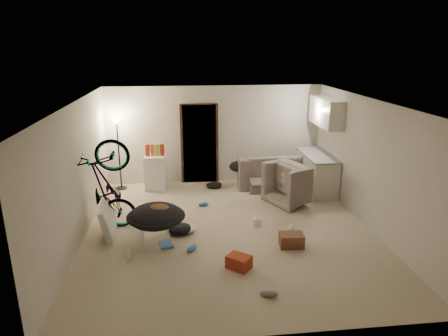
{
  "coord_description": "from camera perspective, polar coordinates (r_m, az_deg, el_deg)",
  "views": [
    {
      "loc": [
        -0.9,
        -7.04,
        3.47
      ],
      "look_at": [
        -0.03,
        0.6,
        1.09
      ],
      "focal_mm": 32.0,
      "sensor_mm": 36.0,
      "label": 1
    }
  ],
  "objects": [
    {
      "name": "wall_back",
      "position": [
        10.33,
        -1.34,
        4.79
      ],
      "size": [
        5.5,
        0.02,
        2.5
      ],
      "primitive_type": "cube",
      "color": "beige",
      "rests_on": "floor"
    },
    {
      "name": "ceiling",
      "position": [
        7.16,
        0.8,
        9.5
      ],
      "size": [
        5.5,
        6.0,
        0.02
      ],
      "primitive_type": "cube",
      "color": "white",
      "rests_on": "wall_back"
    },
    {
      "name": "kitchen_uppers",
      "position": [
        9.8,
        14.42,
        7.74
      ],
      "size": [
        0.38,
        1.4,
        0.65
      ],
      "primitive_type": "cube",
      "color": "beige",
      "rests_on": "wall_right"
    },
    {
      "name": "floor_lamp",
      "position": [
        10.04,
        -14.95,
        4.18
      ],
      "size": [
        0.28,
        0.28,
        1.81
      ],
      "color": "black",
      "rests_on": "floor"
    },
    {
      "name": "book_blue",
      "position": [
        7.43,
        -8.29,
        -10.72
      ],
      "size": [
        0.29,
        0.35,
        0.03
      ],
      "primitive_type": "cube",
      "rotation": [
        0.0,
        0.0,
        0.22
      ],
      "color": "#326AB5",
      "rests_on": "floor"
    },
    {
      "name": "counter_top",
      "position": [
        9.97,
        13.27,
        1.79
      ],
      "size": [
        0.64,
        1.54,
        0.04
      ],
      "primitive_type": "cube",
      "color": "gray",
      "rests_on": "kitchen_counter"
    },
    {
      "name": "mini_fridge",
      "position": [
        10.08,
        -9.74,
        -0.61
      ],
      "size": [
        0.54,
        0.54,
        0.86
      ],
      "primitive_type": "cube",
      "rotation": [
        0.0,
        0.0,
        -0.07
      ],
      "color": "white",
      "rests_on": "floor"
    },
    {
      "name": "snack_box_0",
      "position": [
        9.94,
        -10.89,
        2.49
      ],
      "size": [
        0.12,
        0.1,
        0.3
      ],
      "primitive_type": "cube",
      "rotation": [
        0.0,
        0.0,
        0.31
      ],
      "color": "#A02C18",
      "rests_on": "mini_fridge"
    },
    {
      "name": "snack_box_1",
      "position": [
        9.93,
        -10.2,
        2.52
      ],
      "size": [
        0.11,
        0.08,
        0.3
      ],
      "primitive_type": "cube",
      "rotation": [
        0.0,
        0.0,
        0.1
      ],
      "color": "#CD6419",
      "rests_on": "mini_fridge"
    },
    {
      "name": "snack_box_3",
      "position": [
        9.92,
        -8.81,
        2.57
      ],
      "size": [
        0.1,
        0.07,
        0.3
      ],
      "primitive_type": "cube",
      "rotation": [
        0.0,
        0.0,
        -0.01
      ],
      "color": "#A02C18",
      "rests_on": "mini_fridge"
    },
    {
      "name": "newspaper",
      "position": [
        9.94,
        2.28,
        -3.24
      ],
      "size": [
        0.75,
        0.76,
        0.01
      ],
      "primitive_type": "cube",
      "rotation": [
        0.0,
        0.0,
        0.71
      ],
      "color": "silver",
      "rests_on": "floor"
    },
    {
      "name": "clothes_lump_c",
      "position": [
        7.84,
        -5.66,
        -8.59
      ],
      "size": [
        0.53,
        0.49,
        0.14
      ],
      "primitive_type": "ellipsoid",
      "rotation": [
        0.0,
        0.0,
        -0.27
      ],
      "color": "silver",
      "rests_on": "floor"
    },
    {
      "name": "clothes_lump_a",
      "position": [
        7.82,
        -6.32,
        -8.6
      ],
      "size": [
        0.56,
        0.5,
        0.16
      ],
      "primitive_type": "ellipsoid",
      "rotation": [
        0.0,
        0.0,
        -0.14
      ],
      "color": "black",
      "rests_on": "floor"
    },
    {
      "name": "sofa",
      "position": [
        10.3,
        7.54,
        -0.87
      ],
      "size": [
        2.08,
        0.83,
        0.6
      ],
      "primitive_type": "imported",
      "rotation": [
        0.0,
        0.0,
        3.15
      ],
      "color": "#313831",
      "rests_on": "floor"
    },
    {
      "name": "drink_case_a",
      "position": [
        7.36,
        9.62,
        -10.13
      ],
      "size": [
        0.44,
        0.33,
        0.24
      ],
      "primitive_type": "cube",
      "rotation": [
        0.0,
        0.0,
        -0.07
      ],
      "color": "brown",
      "rests_on": "floor"
    },
    {
      "name": "book_white",
      "position": [
        8.58,
        -9.69,
        -6.84
      ],
      "size": [
        0.27,
        0.3,
        0.02
      ],
      "primitive_type": "cube",
      "rotation": [
        0.0,
        0.0,
        -0.33
      ],
      "color": "silver",
      "rests_on": "floor"
    },
    {
      "name": "clothes_lump_b",
      "position": [
        10.14,
        -1.43,
        -2.43
      ],
      "size": [
        0.56,
        0.54,
        0.13
      ],
      "primitive_type": "ellipsoid",
      "rotation": [
        0.0,
        0.0,
        0.56
      ],
      "color": "black",
      "rests_on": "floor"
    },
    {
      "name": "shoe_0",
      "position": [
        9.0,
        -2.97,
        -5.19
      ],
      "size": [
        0.26,
        0.15,
        0.09
      ],
      "primitive_type": "ellipsoid",
      "rotation": [
        0.0,
        0.0,
        0.24
      ],
      "color": "#326AB5",
      "rests_on": "floor"
    },
    {
      "name": "snack_box_2",
      "position": [
        9.92,
        -9.5,
        2.54
      ],
      "size": [
        0.11,
        0.09,
        0.3
      ],
      "primitive_type": "cube",
      "rotation": [
        0.0,
        0.0,
        0.23
      ],
      "color": "gold",
      "rests_on": "mini_fridge"
    },
    {
      "name": "shoe_3",
      "position": [
        6.04,
        6.43,
        -17.42
      ],
      "size": [
        0.28,
        0.16,
        0.1
      ],
      "primitive_type": "ellipsoid",
      "rotation": [
        0.0,
        0.0,
        -0.19
      ],
      "color": "slate",
      "rests_on": "floor"
    },
    {
      "name": "armchair",
      "position": [
        9.36,
        10.51,
        -2.64
      ],
      "size": [
        1.27,
        1.33,
        0.68
      ],
      "primitive_type": "imported",
      "rotation": [
        0.0,
        0.0,
        2.01
      ],
      "color": "#313831",
      "rests_on": "floor"
    },
    {
      "name": "saucer_chair",
      "position": [
        7.33,
        -9.66,
        -7.48
      ],
      "size": [
        1.05,
        1.05,
        0.74
      ],
      "color": "silver",
      "rests_on": "floor"
    },
    {
      "name": "wall_front",
      "position": [
        4.69,
        5.45,
        -11.14
      ],
      "size": [
        5.5,
        0.02,
        2.5
      ],
      "primitive_type": "cube",
      "color": "beige",
      "rests_on": "floor"
    },
    {
      "name": "door_trim",
      "position": [
        10.29,
        -3.51,
        3.39
      ],
      "size": [
        0.97,
        0.04,
        2.1
      ],
      "primitive_type": "cube",
      "color": "#331D12",
      "rests_on": "floor"
    },
    {
      "name": "hoodie",
      "position": [
        7.21,
        -9.36,
        -6.06
      ],
      "size": [
        0.49,
        0.41,
        0.22
      ],
      "primitive_type": "ellipsoid",
      "rotation": [
        0.0,
        0.0,
        0.03
      ],
      "color": "brown",
      "rests_on": "saucer_chair"
    },
    {
      "name": "juicer",
      "position": [
        8.06,
        4.79,
        -7.6
      ],
      "size": [
        0.17,
        0.17,
        0.24
      ],
      "color": "white",
      "rests_on": "floor"
    },
    {
      "name": "shoe_2",
      "position": [
        7.17,
        -4.64,
        -11.37
      ],
      "size": [
        0.25,
        0.27,
        0.1
      ],
      "primitive_type": "ellipsoid",
      "rotation": [
        0.0,
        0.0,
        0.89
      ],
      "color": "#326AB5",
      "rests_on": "floor"
    },
    {
      "name": "wall_right",
      "position": [
        8.24,
        20.17,
        0.49
      ],
      "size": [
        0.02,
        6.0,
        2.5
      ],
      "primitive_type": "cube",
      "color": "beige",
      "rests_on": "floor"
    },
    {
      "name": "kitchen_counter",
      "position": [
        10.1,
        13.09,
        -0.72
      ],
      "size": [
        0.6,
        1.5,
        0.88
      ],
      "primitive_type": "cube",
      "color": "beige",
      "rests_on": "floor"
    },
    {
      "name": "bicycle",
      "position": [
        8.03,
        -16.11,
        -5.26
      ],
      "size": [
        1.94,
        0.94,
        1.09
      ],
      "primitive_type": "imported",
      "rotation": [
        0.0,
        -0.17,
        1.51
      ],
      "color": "black",
      "rests_on": "floor"
    },
    {
      "name": "shoe_4",
      "position": [
        8.0,
        9.53,
        -8.4
      ],
      "size": [
        0.2,
        0.26,
        0.09
      ],
      "primitive_type": "ellipsoid",
      "rotation": [
        0.0,
        0.0,
        1.1
      ],
      "color": "white",
      "rests_on": "floor"
    },
    {
      "name": "floor",
      "position": [
        7.91,
        0.72,
        -8.92
      ],
      "size": [
        5.5,
        6.0,
        0.02
      ],
      "primitive_type": "cube",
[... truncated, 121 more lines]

